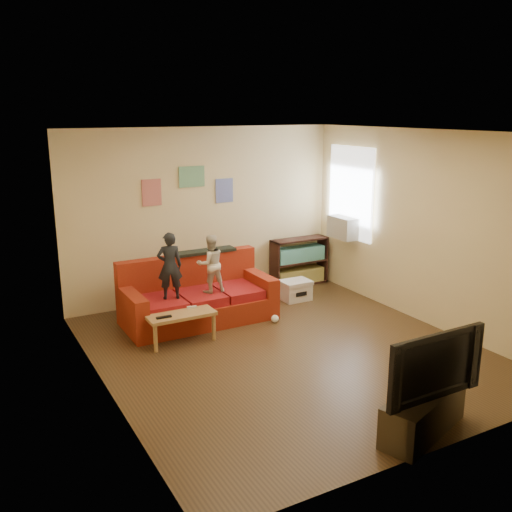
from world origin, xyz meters
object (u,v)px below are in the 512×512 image
tv_stand (423,413)px  sofa (197,299)px  coffee_table (179,316)px  bookshelf (299,264)px  television (427,362)px  child_a (170,266)px  child_b (210,264)px  file_box (296,290)px

tv_stand → sofa: bearing=81.1°
coffee_table → bookshelf: 3.05m
television → child_a: bearing=106.7°
tv_stand → television: 0.52m
child_a → child_b: 0.60m
sofa → file_box: sofa is taller
sofa → bookshelf: sofa is taller
file_box → television: television is taller
coffee_table → bookshelf: (2.73, 1.36, 0.02)m
coffee_table → television: bearing=-69.4°
bookshelf → coffee_table: bearing=-153.6°
sofa → tv_stand: size_ratio=1.99×
child_b → tv_stand: (0.54, -3.60, -0.66)m
tv_stand → television: (0.00, 0.00, 0.52)m
television → bookshelf: bearing=70.3°
tv_stand → television: size_ratio=0.97×
child_a → tv_stand: 3.84m
sofa → child_a: 0.77m
sofa → child_a: (-0.45, -0.17, 0.59)m
child_b → bookshelf: size_ratio=0.81×
bookshelf → television: bearing=-108.8°
coffee_table → child_a: bearing=83.1°
television → coffee_table: bearing=109.8°
file_box → tv_stand: (-1.03, -3.83, 0.04)m
child_b → tv_stand: bearing=102.2°
tv_stand → coffee_table: bearing=91.4°
child_b → file_box: child_b is taller
child_b → file_box: (1.57, 0.23, -0.70)m
sofa → tv_stand: (0.69, -3.77, -0.11)m
child_a → child_b: bearing=-165.6°
sofa → coffee_table: size_ratio=2.40×
bookshelf → child_b: bearing=-156.0°
sofa → television: size_ratio=1.92×
coffee_table → television: 3.40m
bookshelf → tv_stand: bookshelf is taller
sofa → child_b: size_ratio=2.58×
television → sofa: bearing=99.5°
coffee_table → television: size_ratio=0.80×
bookshelf → file_box: (-0.51, -0.69, -0.20)m
sofa → child_b: bearing=-49.5°
child_b → tv_stand: 3.70m
child_b → television: child_b is taller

